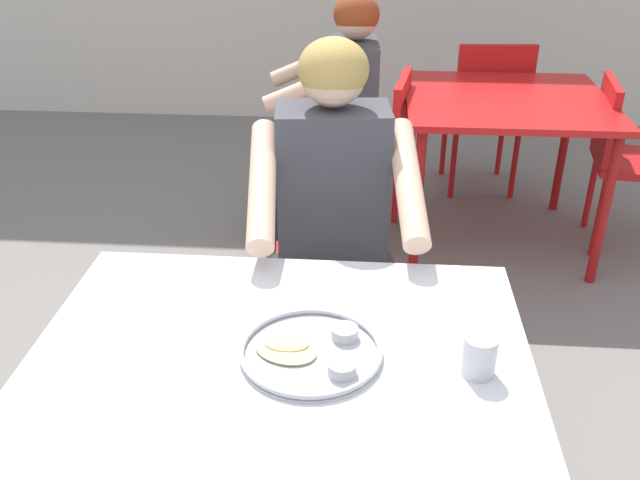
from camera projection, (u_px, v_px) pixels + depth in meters
table_foreground at (281, 378)px, 1.57m from camera, size 1.11×0.82×0.72m
thali_tray at (312, 351)px, 1.51m from camera, size 0.32×0.32×0.03m
drinking_cup at (479, 354)px, 1.44m from camera, size 0.07×0.07×0.09m
chair_foreground at (332, 250)px, 2.40m from camera, size 0.43×0.45×0.84m
diner_foreground at (334, 213)px, 2.09m from camera, size 0.53×0.58×1.25m
table_background_red at (505, 114)px, 3.21m from camera, size 0.92×0.89×0.74m
chair_red_left at (376, 144)px, 3.32m from camera, size 0.48×0.49×0.82m
chair_red_right at (624, 152)px, 3.26m from camera, size 0.44×0.45×0.81m
chair_red_far at (487, 109)px, 3.81m from camera, size 0.45×0.45×0.87m
patron_background at (334, 99)px, 3.24m from camera, size 0.57×0.52×1.18m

